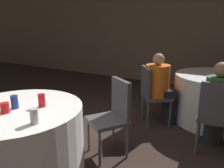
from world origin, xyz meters
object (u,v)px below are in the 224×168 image
at_px(person_orange_shirt, 161,88).
at_px(soda_can_silver, 34,116).
at_px(person_green_jacket, 217,107).
at_px(soda_can_blue, 14,102).
at_px(chair_near_northeast, 114,111).
at_px(chair_far_southwest, 151,90).
at_px(table_near, 21,144).
at_px(table_far, 216,98).
at_px(chair_far_south, 216,112).
at_px(soda_can_red, 42,100).

distance_m(person_orange_shirt, soda_can_silver, 2.12).
xyz_separation_m(person_green_jacket, soda_can_blue, (-1.58, -1.58, 0.27)).
relative_size(chair_near_northeast, soda_can_silver, 7.39).
height_order(chair_near_northeast, chair_far_southwest, same).
height_order(chair_near_northeast, soda_can_silver, chair_near_northeast).
relative_size(table_near, soda_can_silver, 9.97).
bearing_deg(person_green_jacket, chair_far_southwest, 159.68).
relative_size(chair_near_northeast, person_orange_shirt, 0.82).
distance_m(table_far, chair_far_south, 1.07).
relative_size(person_orange_shirt, soda_can_red, 9.03).
distance_m(soda_can_blue, soda_can_silver, 0.43).
xyz_separation_m(chair_near_northeast, soda_can_red, (-0.38, -0.71, 0.27)).
bearing_deg(chair_far_south, chair_far_southwest, 150.60).
distance_m(chair_near_northeast, chair_far_south, 1.16).
distance_m(chair_far_southwest, soda_can_blue, 1.97).
height_order(table_far, soda_can_silver, soda_can_silver).
xyz_separation_m(chair_far_southwest, person_green_jacket, (0.93, -0.27, 0.00)).
distance_m(soda_can_red, soda_can_silver, 0.37).
relative_size(chair_far_southwest, person_orange_shirt, 0.82).
xyz_separation_m(table_near, table_far, (1.51, 2.46, 0.00)).
bearing_deg(table_far, table_near, -121.56).
relative_size(soda_can_blue, soda_can_silver, 1.00).
distance_m(table_near, chair_far_south, 2.12).
relative_size(chair_far_southwest, soda_can_blue, 7.39).
distance_m(table_near, person_orange_shirt, 2.09).
height_order(table_far, chair_far_southwest, chair_far_southwest).
bearing_deg(chair_far_south, chair_near_northeast, -156.59).
distance_m(table_far, chair_near_northeast, 1.87).
relative_size(chair_far_south, soda_can_blue, 7.39).
height_order(chair_far_south, chair_far_southwest, same).
relative_size(table_far, soda_can_blue, 10.64).
height_order(table_near, person_green_jacket, person_green_jacket).
bearing_deg(soda_can_silver, chair_near_northeast, 81.40).
height_order(chair_near_northeast, person_green_jacket, person_green_jacket).
relative_size(table_far, chair_far_southwest, 1.44).
distance_m(chair_near_northeast, chair_far_southwest, 0.99).
bearing_deg(soda_can_red, person_green_jacket, 45.53).
xyz_separation_m(chair_far_southwest, soda_can_silver, (-0.23, -1.98, 0.27)).
distance_m(chair_near_northeast, person_green_jacket, 1.24).
xyz_separation_m(table_near, chair_far_south, (1.59, 1.40, 0.16)).
distance_m(chair_far_south, soda_can_blue, 2.14).
distance_m(chair_far_south, person_green_jacket, 0.18).
height_order(table_far, person_orange_shirt, person_orange_shirt).
height_order(chair_near_northeast, person_orange_shirt, person_orange_shirt).
relative_size(person_green_jacket, soda_can_blue, 9.02).
bearing_deg(chair_near_northeast, person_orange_shirt, -68.14).
relative_size(table_far, chair_far_south, 1.44).
bearing_deg(table_far, person_green_jacket, -85.66).
relative_size(table_far, soda_can_silver, 10.64).
relative_size(chair_far_south, person_green_jacket, 0.82).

